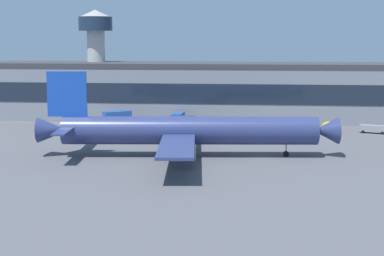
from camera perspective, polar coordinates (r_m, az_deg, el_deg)
ground_plane at (r=114.55m, az=6.73°, el=-2.81°), size 600.00×600.00×0.00m
terminal_building at (r=165.31m, az=6.60°, el=3.53°), size 151.93×19.32×16.02m
airliner at (r=113.37m, az=-0.68°, el=-0.25°), size 58.34×50.03×16.50m
control_tower at (r=174.72m, az=-9.30°, el=7.46°), size 9.77×9.77×30.96m
catering_truck at (r=152.97m, az=-7.34°, el=0.94°), size 7.40×6.24×4.15m
baggage_tug at (r=146.78m, az=0.42°, el=0.21°), size 3.67×4.10×1.85m
crew_van at (r=146.06m, az=3.82°, el=0.29°), size 4.76×5.53×2.55m
belt_loader at (r=148.61m, az=17.25°, el=-0.05°), size 6.70×4.01×1.95m
stair_truck at (r=153.45m, az=-1.32°, el=0.91°), size 2.67×6.10×3.55m
follow_me_car at (r=150.74m, az=13.09°, el=0.21°), size 3.49×4.79×1.85m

